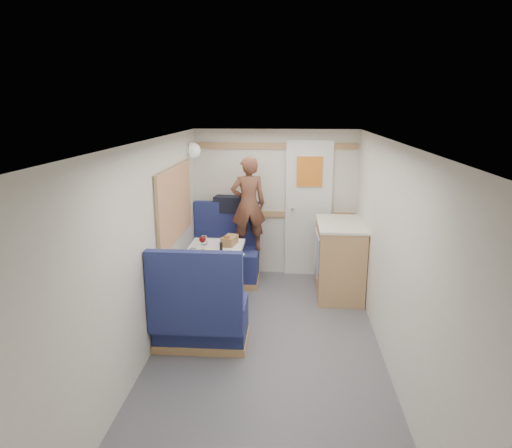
# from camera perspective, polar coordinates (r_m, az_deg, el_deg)

# --- Properties ---
(floor) EXTENTS (4.50, 4.50, 0.00)m
(floor) POSITION_cam_1_polar(r_m,az_deg,el_deg) (4.50, 1.29, -16.13)
(floor) COLOR #515156
(floor) RESTS_ON ground
(ceiling) EXTENTS (4.50, 4.50, 0.00)m
(ceiling) POSITION_cam_1_polar(r_m,az_deg,el_deg) (3.88, 1.46, 10.17)
(ceiling) COLOR silver
(ceiling) RESTS_ON wall_back
(wall_back) EXTENTS (2.20, 0.02, 2.00)m
(wall_back) POSITION_cam_1_polar(r_m,az_deg,el_deg) (6.25, 2.44, 2.59)
(wall_back) COLOR silver
(wall_back) RESTS_ON floor
(wall_left) EXTENTS (0.02, 4.50, 2.00)m
(wall_left) POSITION_cam_1_polar(r_m,az_deg,el_deg) (4.28, -13.54, -3.51)
(wall_left) COLOR silver
(wall_left) RESTS_ON floor
(wall_right) EXTENTS (0.02, 4.50, 2.00)m
(wall_right) POSITION_cam_1_polar(r_m,az_deg,el_deg) (4.18, 16.67, -4.16)
(wall_right) COLOR silver
(wall_right) RESTS_ON floor
(oak_trim_low) EXTENTS (2.15, 0.02, 0.08)m
(oak_trim_low) POSITION_cam_1_polar(r_m,az_deg,el_deg) (6.27, 2.42, 1.21)
(oak_trim_low) COLOR #AC754D
(oak_trim_low) RESTS_ON wall_back
(oak_trim_high) EXTENTS (2.15, 0.02, 0.08)m
(oak_trim_high) POSITION_cam_1_polar(r_m,az_deg,el_deg) (6.12, 2.51, 9.72)
(oak_trim_high) COLOR #AC754D
(oak_trim_high) RESTS_ON wall_back
(side_window) EXTENTS (0.04, 1.30, 0.72)m
(side_window) POSITION_cam_1_polar(r_m,az_deg,el_deg) (5.13, -10.16, 2.58)
(side_window) COLOR #9AAB91
(side_window) RESTS_ON wall_left
(rear_door) EXTENTS (0.62, 0.12, 1.86)m
(rear_door) POSITION_cam_1_polar(r_m,az_deg,el_deg) (6.23, 6.56, 2.20)
(rear_door) COLOR white
(rear_door) RESTS_ON wall_back
(dinette_table) EXTENTS (0.62, 0.92, 0.72)m
(dinette_table) POSITION_cam_1_polar(r_m,az_deg,el_deg) (5.23, -5.24, -4.81)
(dinette_table) COLOR white
(dinette_table) RESTS_ON floor
(bench_far) EXTENTS (0.90, 0.59, 1.05)m
(bench_far) POSITION_cam_1_polar(r_m,az_deg,el_deg) (6.12, -3.86, -4.48)
(bench_far) COLOR navy
(bench_far) RESTS_ON floor
(bench_near) EXTENTS (0.90, 0.59, 1.05)m
(bench_near) POSITION_cam_1_polar(r_m,az_deg,el_deg) (4.55, -6.97, -11.58)
(bench_near) COLOR navy
(bench_near) RESTS_ON floor
(ledge) EXTENTS (0.90, 0.14, 0.04)m
(ledge) POSITION_cam_1_polar(r_m,az_deg,el_deg) (6.21, -3.63, 1.35)
(ledge) COLOR #AC754D
(ledge) RESTS_ON bench_far
(dome_light) EXTENTS (0.20, 0.20, 0.20)m
(dome_light) POSITION_cam_1_polar(r_m,az_deg,el_deg) (5.87, -7.95, 9.09)
(dome_light) COLOR white
(dome_light) RESTS_ON wall_left
(galley_counter) EXTENTS (0.57, 0.92, 0.92)m
(galley_counter) POSITION_cam_1_polar(r_m,az_deg,el_deg) (5.75, 10.33, -4.24)
(galley_counter) COLOR #AC754D
(galley_counter) RESTS_ON floor
(person) EXTENTS (0.51, 0.40, 1.23)m
(person) POSITION_cam_1_polar(r_m,az_deg,el_deg) (5.87, -0.97, 2.48)
(person) COLOR brown
(person) RESTS_ON bench_far
(duffel_bag) EXTENTS (0.47, 0.27, 0.21)m
(duffel_bag) POSITION_cam_1_polar(r_m,az_deg,el_deg) (6.17, -3.11, 2.49)
(duffel_bag) COLOR black
(duffel_bag) RESTS_ON ledge
(tray) EXTENTS (0.33, 0.38, 0.02)m
(tray) POSITION_cam_1_polar(r_m,az_deg,el_deg) (4.89, -3.47, -4.18)
(tray) COLOR white
(tray) RESTS_ON dinette_table
(orange_fruit) EXTENTS (0.07, 0.07, 0.07)m
(orange_fruit) POSITION_cam_1_polar(r_m,az_deg,el_deg) (4.86, -3.24, -3.72)
(orange_fruit) COLOR orange
(orange_fruit) RESTS_ON tray
(cheese_block) EXTENTS (0.12, 0.09, 0.04)m
(cheese_block) POSITION_cam_1_polar(r_m,az_deg,el_deg) (5.02, -5.83, -3.36)
(cheese_block) COLOR #F4E78D
(cheese_block) RESTS_ON tray
(wine_glass) EXTENTS (0.08, 0.08, 0.17)m
(wine_glass) POSITION_cam_1_polar(r_m,az_deg,el_deg) (5.13, -6.71, -2.00)
(wine_glass) COLOR white
(wine_glass) RESTS_ON dinette_table
(tumbler_left) EXTENTS (0.07, 0.07, 0.11)m
(tumbler_left) POSITION_cam_1_polar(r_m,az_deg,el_deg) (4.90, -7.90, -3.67)
(tumbler_left) COLOR white
(tumbler_left) RESTS_ON dinette_table
(tumbler_mid) EXTENTS (0.07, 0.07, 0.11)m
(tumbler_mid) POSITION_cam_1_polar(r_m,az_deg,el_deg) (5.36, -6.47, -2.02)
(tumbler_mid) COLOR white
(tumbler_mid) RESTS_ON dinette_table
(tumbler_right) EXTENTS (0.07, 0.07, 0.11)m
(tumbler_right) POSITION_cam_1_polar(r_m,az_deg,el_deg) (5.30, -4.13, -2.16)
(tumbler_right) COLOR white
(tumbler_right) RESTS_ON dinette_table
(beer_glass) EXTENTS (0.07, 0.07, 0.11)m
(beer_glass) POSITION_cam_1_polar(r_m,az_deg,el_deg) (5.28, -3.65, -2.21)
(beer_glass) COLOR brown
(beer_glass) RESTS_ON dinette_table
(pepper_grinder) EXTENTS (0.04, 0.04, 0.09)m
(pepper_grinder) POSITION_cam_1_polar(r_m,az_deg,el_deg) (5.14, -4.39, -2.80)
(pepper_grinder) COLOR black
(pepper_grinder) RESTS_ON dinette_table
(bread_loaf) EXTENTS (0.18, 0.27, 0.10)m
(bread_loaf) POSITION_cam_1_polar(r_m,az_deg,el_deg) (5.33, -3.29, -2.07)
(bread_loaf) COLOR brown
(bread_loaf) RESTS_ON dinette_table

